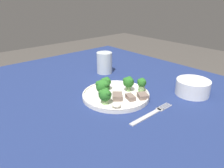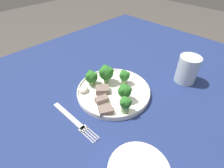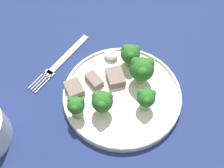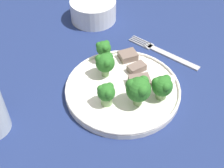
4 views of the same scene
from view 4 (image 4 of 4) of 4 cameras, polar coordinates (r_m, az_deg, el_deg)
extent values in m
cube|color=navy|center=(0.67, 0.20, -3.97)|extent=(1.27, 1.06, 0.03)
cylinder|color=brown|center=(1.47, 0.04, 8.87)|extent=(0.06, 0.06, 0.69)
cylinder|color=white|center=(0.67, 2.04, -1.21)|extent=(0.25, 0.25, 0.01)
torus|color=white|center=(0.67, 2.06, -0.68)|extent=(0.25, 0.25, 0.01)
cube|color=#B2B2B7|center=(0.77, 11.06, 4.85)|extent=(0.02, 0.14, 0.00)
cube|color=#B2B2B7|center=(0.80, 6.74, 6.91)|extent=(0.02, 0.02, 0.00)
cube|color=#B2B2B7|center=(0.82, 5.53, 8.01)|extent=(0.00, 0.05, 0.00)
cube|color=#B2B2B7|center=(0.81, 5.26, 7.78)|extent=(0.00, 0.05, 0.00)
cube|color=#B2B2B7|center=(0.81, 4.98, 7.56)|extent=(0.00, 0.05, 0.00)
cube|color=#B2B2B7|center=(0.80, 4.71, 7.33)|extent=(0.00, 0.05, 0.00)
cylinder|color=white|center=(0.88, -3.44, 13.35)|extent=(0.13, 0.13, 0.06)
cylinder|color=silver|center=(0.88, -3.43, 13.12)|extent=(0.10, 0.10, 0.04)
cylinder|color=#7FA866|center=(0.63, 4.73, -2.83)|extent=(0.02, 0.02, 0.02)
sphere|color=#286B23|center=(0.61, 4.89, -1.01)|extent=(0.05, 0.05, 0.05)
sphere|color=#286B23|center=(0.61, 5.78, 0.52)|extent=(0.02, 0.02, 0.02)
sphere|color=#286B23|center=(0.61, 3.53, -0.11)|extent=(0.02, 0.02, 0.02)
sphere|color=#286B23|center=(0.60, 5.57, -1.23)|extent=(0.02, 0.02, 0.02)
cylinder|color=#7FA866|center=(0.63, -0.98, -2.98)|extent=(0.02, 0.02, 0.02)
sphere|color=#286B23|center=(0.62, -1.00, -1.57)|extent=(0.04, 0.04, 0.04)
sphere|color=#286B23|center=(0.62, -0.36, -0.48)|extent=(0.02, 0.02, 0.02)
sphere|color=#286B23|center=(0.61, -2.02, -0.94)|extent=(0.02, 0.02, 0.02)
sphere|color=#286B23|center=(0.60, -0.64, -1.75)|extent=(0.02, 0.02, 0.02)
cylinder|color=#7FA866|center=(0.69, -1.22, 2.32)|extent=(0.02, 0.02, 0.02)
sphere|color=#286B23|center=(0.68, -1.26, 3.89)|extent=(0.04, 0.04, 0.04)
sphere|color=#286B23|center=(0.68, -0.58, 5.05)|extent=(0.02, 0.02, 0.02)
sphere|color=#286B23|center=(0.67, -2.34, 4.61)|extent=(0.02, 0.02, 0.02)
sphere|color=#286B23|center=(0.66, -0.88, 3.84)|extent=(0.02, 0.02, 0.02)
cylinder|color=#7FA866|center=(0.73, -1.51, 5.08)|extent=(0.02, 0.02, 0.02)
sphere|color=#286B23|center=(0.71, -1.55, 6.55)|extent=(0.03, 0.03, 0.03)
sphere|color=#286B23|center=(0.71, -1.03, 7.42)|extent=(0.02, 0.02, 0.02)
sphere|color=#286B23|center=(0.71, -2.38, 7.10)|extent=(0.02, 0.02, 0.02)
sphere|color=#286B23|center=(0.70, -1.26, 6.55)|extent=(0.02, 0.02, 0.02)
cylinder|color=#7FA866|center=(0.65, 8.94, -1.84)|extent=(0.02, 0.02, 0.02)
sphere|color=#286B23|center=(0.64, 9.18, -0.40)|extent=(0.04, 0.04, 0.04)
sphere|color=#286B23|center=(0.64, 9.89, 0.85)|extent=(0.02, 0.02, 0.02)
sphere|color=#286B23|center=(0.63, 8.12, 0.34)|extent=(0.02, 0.02, 0.02)
sphere|color=#286B23|center=(0.62, 9.83, -0.56)|extent=(0.02, 0.02, 0.02)
cube|color=#756056|center=(0.67, 5.06, 0.41)|extent=(0.06, 0.06, 0.02)
cube|color=#756056|center=(0.74, 2.94, 5.20)|extent=(0.05, 0.05, 0.02)
cube|color=#756056|center=(0.71, 4.53, 2.96)|extent=(0.05, 0.03, 0.02)
ellipsoid|color=silver|center=(0.69, 10.26, 0.69)|extent=(0.03, 0.03, 0.02)
camera|label=1|loc=(0.95, 56.28, 19.21)|focal=35.00mm
camera|label=2|loc=(0.91, -1.09, 39.57)|focal=28.00mm
camera|label=3|loc=(0.57, -35.70, 37.49)|focal=42.00mm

